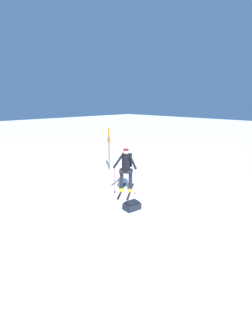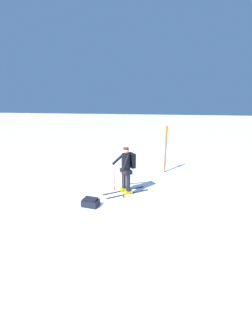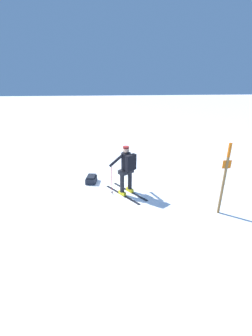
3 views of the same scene
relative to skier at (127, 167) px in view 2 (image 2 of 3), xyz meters
name	(u,v)px [view 2 (image 2 of 3)]	position (x,y,z in m)	size (l,w,h in m)	color
ground_plane	(115,200)	(0.31, 0.72, -1.00)	(80.00, 80.00, 0.00)	white
skier	(127,167)	(0.00, 0.00, 0.00)	(1.68, 1.41, 1.74)	black
dropped_backpack	(91,202)	(1.01, 1.30, -0.87)	(0.58, 0.45, 0.28)	black
trail_marker	(166,145)	(-1.43, -2.70, 0.31)	(0.09, 0.24, 2.21)	olive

